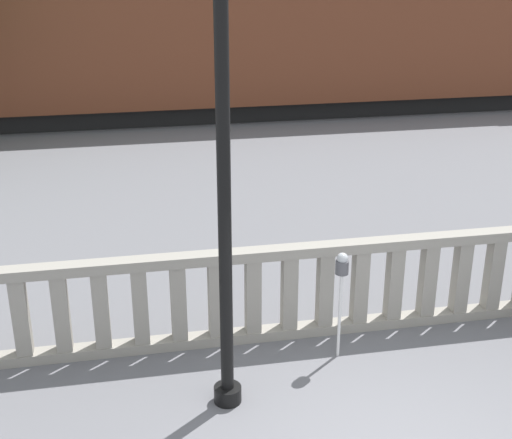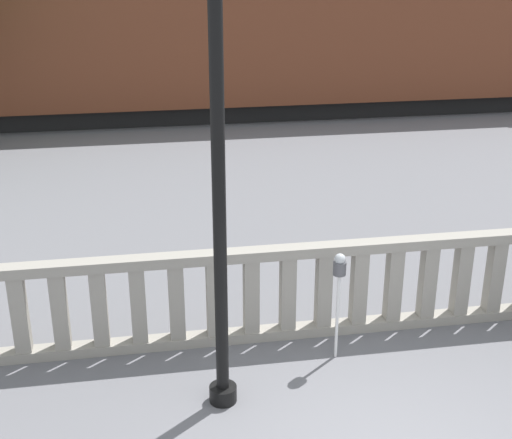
{
  "view_description": "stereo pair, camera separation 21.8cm",
  "coord_description": "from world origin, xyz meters",
  "views": [
    {
      "loc": [
        -2.57,
        -5.44,
        5.19
      ],
      "look_at": [
        -0.76,
        3.9,
        1.36
      ],
      "focal_mm": 50.0,
      "sensor_mm": 36.0,
      "label": 1
    },
    {
      "loc": [
        -2.35,
        -5.48,
        5.19
      ],
      "look_at": [
        -0.76,
        3.9,
        1.36
      ],
      "focal_mm": 50.0,
      "sensor_mm": 36.0,
      "label": 2
    }
  ],
  "objects": [
    {
      "name": "train_near",
      "position": [
        1.16,
        16.05,
        1.9
      ],
      "size": [
        24.44,
        3.18,
        4.21
      ],
      "color": "black",
      "rests_on": "ground"
    },
    {
      "name": "parking_meter",
      "position": [
        0.03,
        2.28,
        1.19
      ],
      "size": [
        0.17,
        0.17,
        1.49
      ],
      "color": "silver",
      "rests_on": "ground"
    },
    {
      "name": "balustrade",
      "position": [
        0.0,
        2.9,
        0.67
      ],
      "size": [
        16.84,
        0.24,
        1.35
      ],
      "color": "gray",
      "rests_on": "ground"
    },
    {
      "name": "lamppost",
      "position": [
        -1.56,
        1.58,
        3.55
      ],
      "size": [
        0.33,
        0.33,
        6.88
      ],
      "color": "black",
      "rests_on": "ground"
    },
    {
      "name": "train_far",
      "position": [
        -0.16,
        23.67,
        2.06
      ],
      "size": [
        20.43,
        2.8,
        4.52
      ],
      "color": "black",
      "rests_on": "ground"
    }
  ]
}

